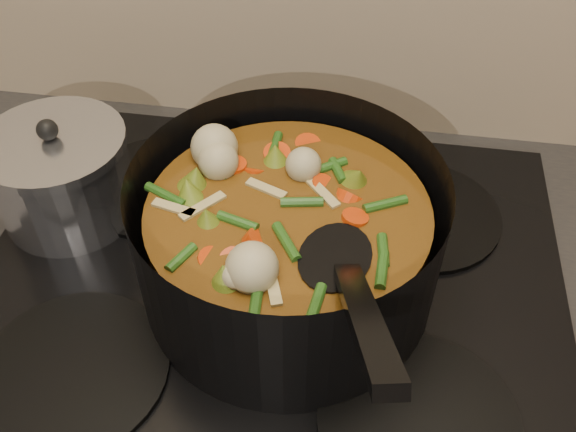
# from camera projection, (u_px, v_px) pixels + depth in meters

# --- Properties ---
(stovetop) EXTENTS (0.62, 0.54, 0.03)m
(stovetop) POSITION_uv_depth(u_px,v_px,m) (267.00, 290.00, 0.68)
(stovetop) COLOR black
(stovetop) RESTS_ON counter
(stockpot) EXTENTS (0.30, 0.39, 0.22)m
(stockpot) POSITION_uv_depth(u_px,v_px,m) (288.00, 241.00, 0.62)
(stockpot) COLOR black
(stockpot) RESTS_ON stovetop
(saucepan) EXTENTS (0.16, 0.16, 0.13)m
(saucepan) POSITION_uv_depth(u_px,v_px,m) (62.00, 176.00, 0.72)
(saucepan) COLOR silver
(saucepan) RESTS_ON stovetop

